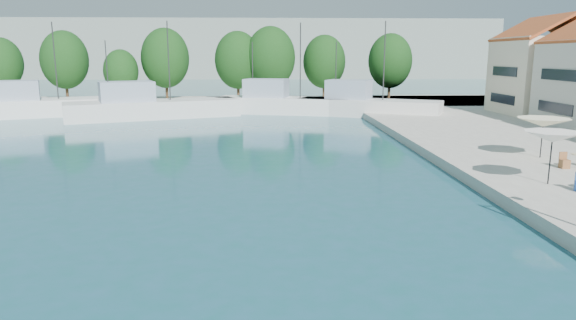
{
  "coord_description": "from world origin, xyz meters",
  "views": [
    {
      "loc": [
        -4.01,
        0.47,
        6.38
      ],
      "look_at": [
        -2.91,
        26.0,
        1.15
      ],
      "focal_mm": 32.0,
      "sensor_mm": 36.0,
      "label": 1
    }
  ],
  "objects_px": {
    "umbrella_white": "(553,137)",
    "umbrella_cream": "(543,122)",
    "trawler_01": "(36,106)",
    "trawler_02": "(149,108)",
    "trawler_03": "(283,104)",
    "trawler_04": "(365,106)"
  },
  "relations": [
    {
      "from": "trawler_01",
      "to": "trawler_04",
      "type": "xyz_separation_m",
      "value": [
        34.86,
        -1.38,
        0.0
      ]
    },
    {
      "from": "trawler_02",
      "to": "trawler_03",
      "type": "relative_size",
      "value": 1.12
    },
    {
      "from": "trawler_01",
      "to": "umbrella_white",
      "type": "relative_size",
      "value": 7.08
    },
    {
      "from": "trawler_01",
      "to": "trawler_02",
      "type": "xyz_separation_m",
      "value": [
        12.34,
        -2.11,
        0.0
      ]
    },
    {
      "from": "trawler_01",
      "to": "umbrella_cream",
      "type": "xyz_separation_m",
      "value": [
        40.09,
        -27.12,
        1.57
      ]
    },
    {
      "from": "trawler_02",
      "to": "trawler_04",
      "type": "bearing_deg",
      "value": -19.6
    },
    {
      "from": "trawler_01",
      "to": "trawler_02",
      "type": "bearing_deg",
      "value": -31.44
    },
    {
      "from": "trawler_02",
      "to": "umbrella_cream",
      "type": "relative_size",
      "value": 5.99
    },
    {
      "from": "trawler_01",
      "to": "trawler_02",
      "type": "height_order",
      "value": "same"
    },
    {
      "from": "umbrella_white",
      "to": "trawler_02",
      "type": "bearing_deg",
      "value": 128.69
    },
    {
      "from": "umbrella_cream",
      "to": "umbrella_white",
      "type": "bearing_deg",
      "value": -115.45
    },
    {
      "from": "trawler_01",
      "to": "trawler_02",
      "type": "distance_m",
      "value": 12.52
    },
    {
      "from": "trawler_02",
      "to": "trawler_03",
      "type": "bearing_deg",
      "value": -6.33
    },
    {
      "from": "trawler_01",
      "to": "umbrella_white",
      "type": "bearing_deg",
      "value": -63.42
    },
    {
      "from": "trawler_03",
      "to": "umbrella_cream",
      "type": "height_order",
      "value": "trawler_03"
    },
    {
      "from": "trawler_04",
      "to": "umbrella_cream",
      "type": "relative_size",
      "value": 5.07
    },
    {
      "from": "trawler_02",
      "to": "trawler_04",
      "type": "xyz_separation_m",
      "value": [
        22.52,
        0.74,
        0.0
      ]
    },
    {
      "from": "trawler_01",
      "to": "umbrella_cream",
      "type": "bearing_deg",
      "value": -55.79
    },
    {
      "from": "trawler_03",
      "to": "umbrella_white",
      "type": "xyz_separation_m",
      "value": [
        10.98,
        -34.81,
        1.71
      ]
    },
    {
      "from": "trawler_01",
      "to": "umbrella_cream",
      "type": "height_order",
      "value": "trawler_01"
    },
    {
      "from": "umbrella_white",
      "to": "umbrella_cream",
      "type": "bearing_deg",
      "value": 64.55
    },
    {
      "from": "umbrella_white",
      "to": "trawler_04",
      "type": "bearing_deg",
      "value": 94.23
    }
  ]
}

